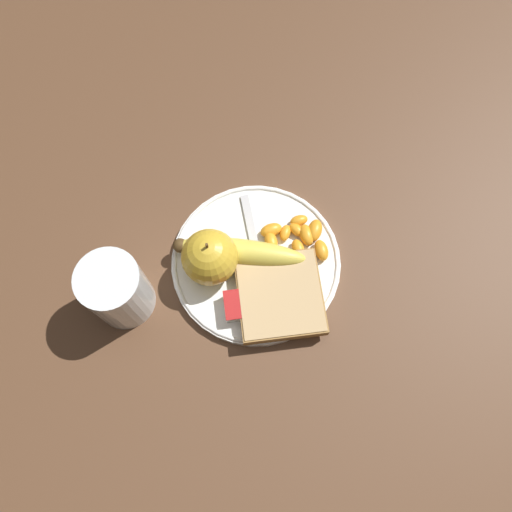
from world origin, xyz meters
name	(u,v)px	position (x,y,z in m)	size (l,w,h in m)	color
ground_plane	(256,264)	(0.00, 0.00, 0.00)	(3.00, 3.00, 0.00)	brown
plate	(256,262)	(0.00, 0.00, 0.01)	(0.24, 0.24, 0.01)	white
juice_glass	(118,291)	(-0.03, 0.19, 0.05)	(0.08, 0.08, 0.11)	silver
apple	(210,260)	(0.00, 0.06, 0.05)	(0.08, 0.08, 0.09)	gold
banana	(239,252)	(0.01, 0.02, 0.03)	(0.08, 0.19, 0.04)	#E0CC4C
bread_slice	(280,296)	(-0.06, -0.02, 0.02)	(0.12, 0.12, 0.02)	olive
fork	(256,257)	(0.00, 0.00, 0.01)	(0.17, 0.03, 0.00)	silver
jam_packet	(237,306)	(-0.06, 0.03, 0.02)	(0.04, 0.03, 0.02)	silver
orange_segment_0	(296,230)	(0.04, -0.06, 0.02)	(0.03, 0.03, 0.01)	orange
orange_segment_1	(271,242)	(0.02, -0.02, 0.02)	(0.03, 0.02, 0.02)	orange
orange_segment_2	(315,230)	(0.03, -0.09, 0.02)	(0.04, 0.03, 0.02)	orange
orange_segment_3	(287,267)	(-0.02, -0.04, 0.02)	(0.04, 0.04, 0.02)	orange
orange_segment_4	(322,253)	(0.00, -0.09, 0.02)	(0.03, 0.02, 0.02)	orange
orange_segment_5	(306,235)	(0.03, -0.08, 0.02)	(0.03, 0.02, 0.02)	orange
orange_segment_6	(299,221)	(0.05, -0.07, 0.02)	(0.02, 0.03, 0.01)	orange
orange_segment_7	(285,233)	(0.03, -0.05, 0.02)	(0.03, 0.02, 0.01)	orange
orange_segment_8	(298,248)	(0.01, -0.06, 0.02)	(0.03, 0.02, 0.02)	orange
orange_segment_9	(271,230)	(0.04, -0.03, 0.02)	(0.03, 0.04, 0.02)	orange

